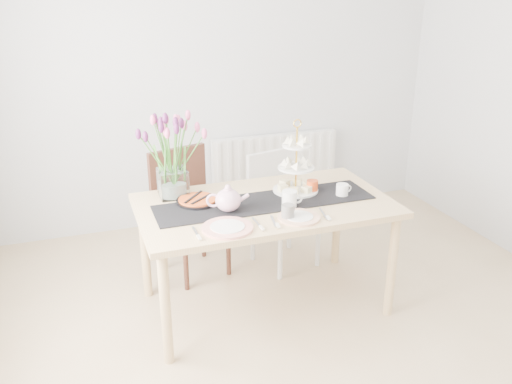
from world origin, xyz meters
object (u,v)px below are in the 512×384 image
object	(u,v)px
mug_grey	(288,212)
plate_left	(227,228)
tart_tin	(198,201)
plate_right	(299,217)
radiator	(275,166)
cream_jug	(342,190)
chair_white	(279,200)
dining_table	(265,214)
cake_stand	(296,174)
mug_orange	(312,187)
chair_brown	(187,202)
tulip_vase	(171,143)
teapot	(228,200)
mug_white	(289,199)

from	to	relation	value
mug_grey	plate_left	xyz separation A→B (m)	(-0.38, -0.01, -0.04)
tart_tin	plate_right	size ratio (longest dim) A/B	1.07
plate_right	plate_left	bearing A→B (deg)	180.00
radiator	cream_jug	bearing A→B (deg)	-94.97
plate_left	chair_white	bearing A→B (deg)	52.51
radiator	dining_table	world-z (taller)	same
radiator	mug_grey	distance (m)	1.90
tart_tin	plate_left	size ratio (longest dim) A/B	0.92
cake_stand	mug_orange	size ratio (longest dim) A/B	4.96
chair_brown	tart_tin	distance (m)	0.58
chair_white	tart_tin	xyz separation A→B (m)	(-0.74, -0.44, 0.26)
dining_table	chair_brown	size ratio (longest dim) A/B	1.73
cake_stand	plate_right	size ratio (longest dim) A/B	1.75
radiator	cake_stand	xyz separation A→B (m)	(-0.39, -1.37, 0.43)
dining_table	plate_left	bearing A→B (deg)	-138.80
radiator	cream_jug	distance (m)	1.58
tart_tin	plate_left	xyz separation A→B (m)	(0.07, -0.43, -0.01)
dining_table	mug_grey	world-z (taller)	mug_grey
chair_white	cream_jug	bearing A→B (deg)	-88.75
chair_white	cream_jug	xyz separation A→B (m)	(0.18, -0.64, 0.29)
mug_grey	cake_stand	bearing A→B (deg)	29.15
cream_jug	plate_left	world-z (taller)	cream_jug
mug_orange	cake_stand	bearing A→B (deg)	91.25
mug_orange	tulip_vase	bearing A→B (deg)	105.92
cake_stand	mug_grey	xyz separation A→B (m)	(-0.22, -0.39, -0.08)
radiator	teapot	distance (m)	1.84
cream_jug	plate_left	bearing A→B (deg)	-169.06
radiator	tart_tin	distance (m)	1.74
chair_brown	tart_tin	xyz separation A→B (m)	(-0.04, -0.54, 0.22)
teapot	cream_jug	size ratio (longest dim) A/B	3.12
cake_stand	plate_left	bearing A→B (deg)	-145.77
chair_brown	mug_white	xyz separation A→B (m)	(0.48, -0.79, 0.26)
tulip_vase	cream_jug	xyz separation A→B (m)	(1.04, -0.36, -0.32)
cream_jug	tart_tin	world-z (taller)	cream_jug
dining_table	mug_orange	distance (m)	0.37
plate_right	mug_white	bearing A→B (deg)	87.06
radiator	dining_table	xyz separation A→B (m)	(-0.65, -1.48, 0.22)
tulip_vase	teapot	size ratio (longest dim) A/B	2.62
tulip_vase	cream_jug	distance (m)	1.15
radiator	tulip_vase	world-z (taller)	tulip_vase
mug_grey	radiator	bearing A→B (deg)	39.28
mug_orange	chair_white	bearing A→B (deg)	34.14
chair_white	teapot	xyz separation A→B (m)	(-0.59, -0.64, 0.33)
chair_white	plate_right	world-z (taller)	chair_white
chair_brown	cake_stand	size ratio (longest dim) A/B	2.10
cake_stand	teapot	bearing A→B (deg)	-161.44
radiator	chair_brown	world-z (taller)	chair_brown
tulip_vase	mug_orange	xyz separation A→B (m)	(0.88, -0.25, -0.32)
dining_table	chair_brown	world-z (taller)	chair_brown
dining_table	cake_stand	bearing A→B (deg)	22.95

